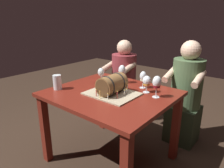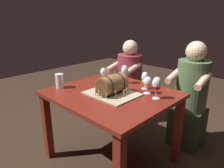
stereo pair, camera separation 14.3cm
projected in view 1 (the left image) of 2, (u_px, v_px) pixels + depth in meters
ground_plane at (111, 158)px, 2.18m from camera, size 8.00×8.00×0.00m
dining_table at (111, 103)px, 1.98m from camera, size 1.12×0.99×0.75m
barrel_cake at (112, 86)px, 1.86m from camera, size 0.46×0.37×0.19m
wine_glass_empty at (101, 73)px, 2.15m from camera, size 0.07×0.07×0.17m
wine_glass_red at (157, 83)px, 1.78m from camera, size 0.08×0.08×0.20m
wine_glass_white at (143, 77)px, 2.02m from camera, size 0.07×0.07×0.17m
wine_glass_rose at (122, 71)px, 2.17m from camera, size 0.08×0.08×0.20m
wine_glass_amber at (147, 81)px, 1.90m from camera, size 0.08×0.08×0.16m
beer_pint at (57, 83)px, 2.00m from camera, size 0.08×0.08×0.14m
person_seated_left at (124, 85)px, 2.87m from camera, size 0.38×0.46×1.15m
person_seated_right at (185, 97)px, 2.33m from camera, size 0.38×0.47×1.20m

